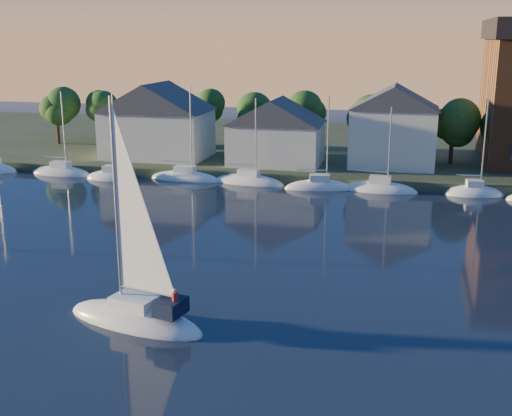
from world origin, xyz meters
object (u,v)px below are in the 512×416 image
(clubhouse_centre, at_px, (276,131))
(hero_sailboat, at_px, (137,314))
(clubhouse_east, at_px, (393,125))
(clubhouse_west, at_px, (157,119))

(clubhouse_centre, distance_m, hero_sailboat, 45.24)
(clubhouse_east, bearing_deg, clubhouse_centre, -171.87)
(clubhouse_west, xyz_separation_m, clubhouse_east, (30.00, 1.00, 0.07))
(clubhouse_east, bearing_deg, hero_sailboat, -105.44)
(clubhouse_centre, xyz_separation_m, hero_sailboat, (1.02, -45.00, -4.54))
(clubhouse_centre, relative_size, hero_sailboat, 0.81)
(hero_sailboat, bearing_deg, clubhouse_centre, -75.61)
(hero_sailboat, bearing_deg, clubhouse_east, -92.35)
(clubhouse_west, bearing_deg, clubhouse_east, 1.91)
(clubhouse_centre, bearing_deg, clubhouse_east, 8.13)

